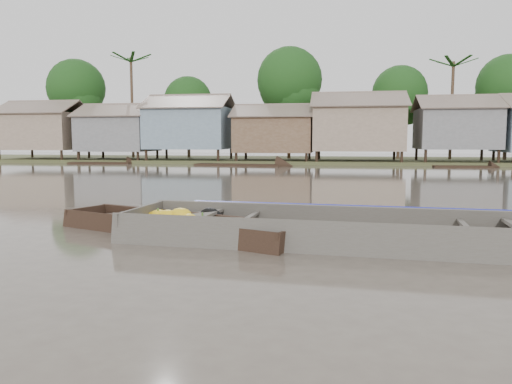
# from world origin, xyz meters

# --- Properties ---
(ground) EXTENTS (120.00, 120.00, 0.00)m
(ground) POSITION_xyz_m (0.00, 0.00, 0.00)
(ground) COLOR #50463D
(ground) RESTS_ON ground
(riverbank) EXTENTS (120.00, 12.47, 10.22)m
(riverbank) POSITION_xyz_m (3.03, 31.86, 3.07)
(riverbank) COLOR #384723
(riverbank) RESTS_ON ground
(banana_boat) EXTENTS (5.36, 3.14, 0.73)m
(banana_boat) POSITION_xyz_m (-2.19, 0.51, 0.13)
(banana_boat) COLOR black
(banana_boat) RESTS_ON ground
(viewer_boat) EXTENTS (8.52, 2.85, 0.67)m
(viewer_boat) POSITION_xyz_m (1.27, 0.18, 0.08)
(viewer_boat) COLOR #48433D
(viewer_boat) RESTS_ON ground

